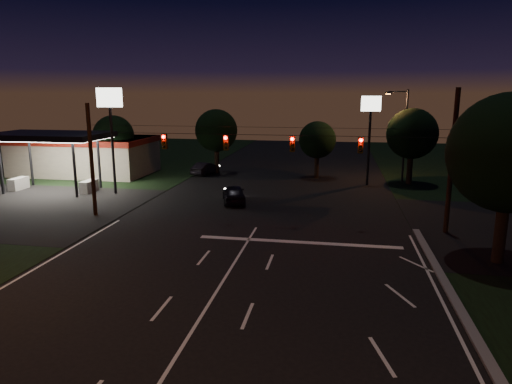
% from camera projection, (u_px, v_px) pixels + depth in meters
% --- Properties ---
extents(ground, '(140.00, 140.00, 0.00)m').
position_uv_depth(ground, '(188.00, 337.00, 16.51)').
color(ground, black).
rests_on(ground, ground).
extents(cross_street_left, '(20.00, 16.00, 0.02)m').
position_uv_depth(cross_street_left, '(7.00, 207.00, 35.35)').
color(cross_street_left, black).
rests_on(cross_street_left, ground).
extents(stop_bar, '(12.00, 0.50, 0.01)m').
position_uv_depth(stop_bar, '(298.00, 242.00, 27.05)').
color(stop_bar, silver).
rests_on(stop_bar, ground).
extents(utility_pole_right, '(0.30, 0.30, 9.00)m').
position_uv_depth(utility_pole_right, '(445.00, 233.00, 28.87)').
color(utility_pole_right, black).
rests_on(utility_pole_right, ground).
extents(utility_pole_left, '(0.28, 0.28, 8.00)m').
position_uv_depth(utility_pole_left, '(96.00, 215.00, 33.01)').
color(utility_pole_left, black).
rests_on(utility_pole_left, ground).
extents(signal_span, '(24.00, 0.40, 1.56)m').
position_uv_depth(signal_span, '(259.00, 143.00, 29.74)').
color(signal_span, black).
rests_on(signal_span, ground).
extents(gas_station, '(14.20, 16.10, 5.25)m').
position_uv_depth(gas_station, '(83.00, 153.00, 49.01)').
color(gas_station, gray).
rests_on(gas_station, ground).
extents(pole_sign_left_near, '(2.20, 0.30, 9.10)m').
position_uv_depth(pole_sign_left_near, '(110.00, 113.00, 38.61)').
color(pole_sign_left_near, black).
rests_on(pole_sign_left_near, ground).
extents(pole_sign_right, '(1.80, 0.30, 8.40)m').
position_uv_depth(pole_sign_right, '(370.00, 120.00, 42.66)').
color(pole_sign_right, black).
rests_on(pole_sign_right, ground).
extents(street_light_right_far, '(2.20, 0.35, 9.00)m').
position_uv_depth(street_light_right_far, '(403.00, 129.00, 44.24)').
color(street_light_right_far, black).
rests_on(street_light_right_far, ground).
extents(tree_right_near, '(6.00, 6.00, 8.76)m').
position_uv_depth(tree_right_near, '(509.00, 154.00, 22.75)').
color(tree_right_near, black).
rests_on(tree_right_near, ground).
extents(tree_far_a, '(4.20, 4.20, 6.42)m').
position_uv_depth(tree_far_a, '(114.00, 136.00, 47.68)').
color(tree_far_a, black).
rests_on(tree_far_a, ground).
extents(tree_far_b, '(4.60, 4.60, 6.98)m').
position_uv_depth(tree_far_b, '(217.00, 131.00, 49.73)').
color(tree_far_b, black).
rests_on(tree_far_b, ground).
extents(tree_far_c, '(3.80, 3.80, 5.86)m').
position_uv_depth(tree_far_c, '(318.00, 140.00, 47.00)').
color(tree_far_c, black).
rests_on(tree_far_c, ground).
extents(tree_far_d, '(4.80, 4.80, 7.30)m').
position_uv_depth(tree_far_d, '(412.00, 134.00, 43.36)').
color(tree_far_d, black).
rests_on(tree_far_d, ground).
extents(tree_far_e, '(4.00, 4.00, 6.18)m').
position_uv_depth(tree_far_e, '(510.00, 146.00, 40.18)').
color(tree_far_e, black).
rests_on(tree_far_e, ground).
extents(car_oncoming_a, '(2.86, 4.58, 1.45)m').
position_uv_depth(car_oncoming_a, '(234.00, 194.00, 36.71)').
color(car_oncoming_a, black).
rests_on(car_oncoming_a, ground).
extents(car_oncoming_b, '(2.32, 4.18, 1.30)m').
position_uv_depth(car_oncoming_b, '(205.00, 168.00, 49.51)').
color(car_oncoming_b, black).
rests_on(car_oncoming_b, ground).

